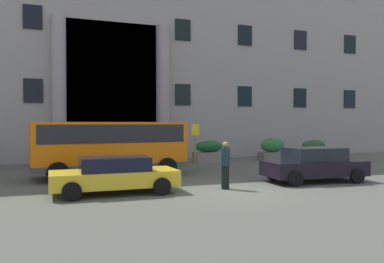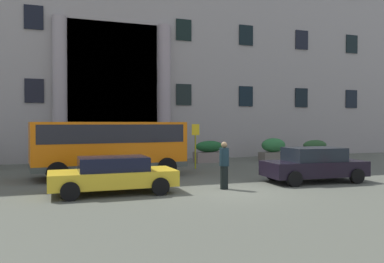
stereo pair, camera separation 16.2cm
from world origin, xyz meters
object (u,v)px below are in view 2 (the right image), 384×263
(orange_minibus, at_px, (109,144))
(hedge_planter_west, at_px, (47,154))
(white_taxi_kerbside, at_px, (314,165))
(motorcycle_far_end, at_px, (88,174))
(hedge_planter_far_east, at_px, (315,150))
(hedge_planter_east, at_px, (273,149))
(bus_stop_sign, at_px, (195,141))
(parked_sedan_second, at_px, (113,174))
(pedestrian_man_red_shirt, at_px, (224,165))
(hedge_planter_entrance_left, at_px, (209,152))

(orange_minibus, bearing_deg, hedge_planter_west, 112.85)
(white_taxi_kerbside, xyz_separation_m, motorcycle_far_end, (-9.11, 2.27, -0.29))
(hedge_planter_west, height_order, white_taxi_kerbside, hedge_planter_west)
(hedge_planter_far_east, bearing_deg, hedge_planter_east, 179.01)
(orange_minibus, distance_m, bus_stop_sign, 5.16)
(hedge_planter_west, height_order, parked_sedan_second, hedge_planter_west)
(hedge_planter_west, relative_size, parked_sedan_second, 0.37)
(hedge_planter_west, bearing_deg, motorcycle_far_end, -77.88)
(parked_sedan_second, distance_m, motorcycle_far_end, 2.29)
(bus_stop_sign, distance_m, hedge_planter_far_east, 10.59)
(bus_stop_sign, distance_m, hedge_planter_east, 7.48)
(hedge_planter_far_east, distance_m, pedestrian_man_red_shirt, 14.92)
(hedge_planter_entrance_left, xyz_separation_m, white_taxi_kerbside, (0.97, -9.34, 0.08))
(orange_minibus, relative_size, hedge_planter_west, 4.41)
(hedge_planter_far_east, relative_size, pedestrian_man_red_shirt, 1.11)
(orange_minibus, distance_m, hedge_planter_east, 12.62)
(motorcycle_far_end, bearing_deg, hedge_planter_entrance_left, 43.56)
(white_taxi_kerbside, xyz_separation_m, parked_sedan_second, (-8.41, 0.10, -0.06))
(pedestrian_man_red_shirt, bearing_deg, white_taxi_kerbside, 38.34)
(orange_minibus, xyz_separation_m, parked_sedan_second, (-0.47, -4.49, -0.86))
(hedge_planter_entrance_left, bearing_deg, white_taxi_kerbside, -84.06)
(hedge_planter_far_east, height_order, motorcycle_far_end, hedge_planter_far_east)
(hedge_planter_east, bearing_deg, white_taxi_kerbside, -111.74)
(hedge_planter_entrance_left, distance_m, pedestrian_man_red_shirt, 10.27)
(bus_stop_sign, xyz_separation_m, motorcycle_far_end, (-6.05, -3.99, -1.06))
(hedge_planter_far_east, bearing_deg, bus_stop_sign, -163.43)
(hedge_planter_east, distance_m, white_taxi_kerbside, 10.04)
(hedge_planter_west, relative_size, pedestrian_man_red_shirt, 0.89)
(orange_minibus, height_order, motorcycle_far_end, orange_minibus)
(orange_minibus, relative_size, motorcycle_far_end, 3.53)
(bus_stop_sign, bearing_deg, white_taxi_kerbside, -63.97)
(hedge_planter_entrance_left, bearing_deg, hedge_planter_far_east, -0.50)
(white_taxi_kerbside, bearing_deg, pedestrian_man_red_shirt, -171.64)
(hedge_planter_far_east, distance_m, parked_sedan_second, 17.99)
(motorcycle_far_end, bearing_deg, hedge_planter_far_east, 25.99)
(bus_stop_sign, relative_size, motorcycle_far_end, 1.22)
(hedge_planter_west, bearing_deg, orange_minibus, -62.28)
(hedge_planter_east, bearing_deg, parked_sedan_second, -142.73)
(orange_minibus, relative_size, pedestrian_man_red_shirt, 3.94)
(hedge_planter_entrance_left, height_order, hedge_planter_west, hedge_planter_west)
(white_taxi_kerbside, height_order, motorcycle_far_end, white_taxi_kerbside)
(hedge_planter_entrance_left, relative_size, motorcycle_far_end, 0.98)
(bus_stop_sign, xyz_separation_m, hedge_planter_west, (-7.71, 3.69, -0.78))
(bus_stop_sign, bearing_deg, hedge_planter_west, 154.40)
(hedge_planter_east, bearing_deg, bus_stop_sign, -155.65)
(hedge_planter_west, bearing_deg, hedge_planter_entrance_left, -3.58)
(hedge_planter_east, bearing_deg, pedestrian_man_red_shirt, -129.67)
(parked_sedan_second, height_order, pedestrian_man_red_shirt, pedestrian_man_red_shirt)
(bus_stop_sign, bearing_deg, orange_minibus, -161.10)
(parked_sedan_second, bearing_deg, hedge_planter_entrance_left, 51.36)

